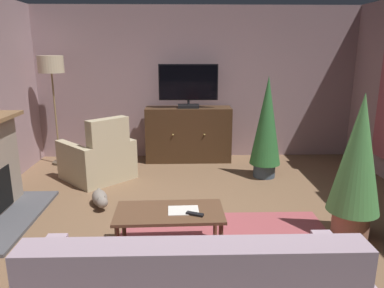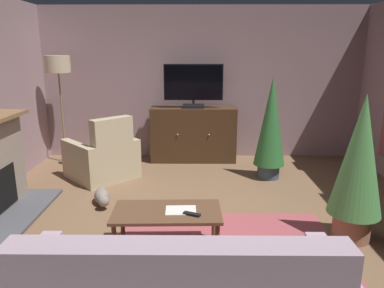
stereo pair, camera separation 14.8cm
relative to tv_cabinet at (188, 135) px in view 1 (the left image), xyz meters
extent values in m
cube|color=brown|center=(0.16, -2.73, -0.49)|extent=(6.43, 6.65, 0.04)
cube|color=gray|center=(0.16, 0.35, 0.90)|extent=(6.43, 0.10, 2.75)
cube|color=#9E474C|center=(0.36, -3.28, -0.46)|extent=(2.32, 1.99, 0.01)
cube|color=#4C4C51|center=(-2.12, -2.40, -0.45)|extent=(0.50, 1.66, 0.04)
cube|color=black|center=(0.00, 0.00, -0.44)|extent=(1.47, 0.40, 0.06)
cube|color=#422B19|center=(0.00, 0.00, 0.02)|extent=(1.53, 0.46, 0.98)
sphere|color=tan|center=(-0.28, -0.25, 0.07)|extent=(0.03, 0.03, 0.03)
sphere|color=tan|center=(0.28, -0.25, 0.07)|extent=(0.03, 0.03, 0.03)
cube|color=black|center=(0.00, -0.05, 0.54)|extent=(0.37, 0.20, 0.06)
cylinder|color=black|center=(0.00, -0.05, 0.61)|extent=(0.04, 0.04, 0.08)
cube|color=black|center=(0.00, -0.05, 0.96)|extent=(1.03, 0.05, 0.62)
cube|color=black|center=(0.00, -0.08, 0.96)|extent=(0.99, 0.01, 0.58)
cube|color=brown|center=(-0.24, -3.15, -0.04)|extent=(1.08, 0.57, 0.03)
cylinder|color=brown|center=(0.23, -2.92, -0.26)|extent=(0.04, 0.04, 0.42)
cylinder|color=brown|center=(-0.73, -2.94, -0.26)|extent=(0.04, 0.04, 0.42)
cylinder|color=brown|center=(0.24, -3.36, -0.26)|extent=(0.04, 0.04, 0.42)
cylinder|color=brown|center=(-0.72, -3.39, -0.26)|extent=(0.04, 0.04, 0.42)
cube|color=black|center=(0.00, -3.25, -0.01)|extent=(0.18, 0.11, 0.02)
cube|color=silver|center=(-0.11, -3.15, -0.02)|extent=(0.31, 0.23, 0.01)
cube|color=tan|center=(-1.46, -0.92, -0.26)|extent=(1.09, 1.09, 0.42)
cube|color=tan|center=(-1.21, -1.18, 0.24)|extent=(0.59, 0.58, 0.59)
cube|color=tan|center=(-1.74, -1.19, -0.16)|extent=(0.72, 0.73, 0.62)
cube|color=tan|center=(-1.18, -0.65, -0.16)|extent=(0.72, 0.73, 0.62)
cylinder|color=#3D4C5B|center=(1.20, -0.93, -0.36)|extent=(0.35, 0.35, 0.22)
cone|color=#2D6B33|center=(1.20, -0.93, 0.44)|extent=(0.48, 0.48, 1.38)
cylinder|color=#99664C|center=(1.72, -2.87, -0.32)|extent=(0.39, 0.39, 0.30)
cone|color=#4C8E47|center=(1.72, -2.87, 0.47)|extent=(0.55, 0.55, 1.27)
ellipsoid|color=gray|center=(-1.21, -1.96, -0.37)|extent=(0.31, 0.42, 0.19)
sphere|color=gray|center=(-1.13, -2.18, -0.34)|extent=(0.14, 0.14, 0.14)
cone|color=gray|center=(-1.09, -2.17, -0.28)|extent=(0.04, 0.04, 0.04)
cone|color=gray|center=(-1.16, -2.20, -0.28)|extent=(0.04, 0.04, 0.04)
cylinder|color=gray|center=(-1.27, -1.68, -0.41)|extent=(0.11, 0.22, 0.05)
cylinder|color=#4C4233|center=(-2.31, -0.15, -0.45)|extent=(0.26, 0.26, 0.04)
cylinder|color=olive|center=(-2.31, -0.15, 0.33)|extent=(0.03, 0.03, 1.60)
cylinder|color=beige|center=(-2.31, -0.15, 1.28)|extent=(0.42, 0.42, 0.28)
camera|label=1|loc=(-0.11, -6.45, 1.52)|focal=34.09mm
camera|label=2|loc=(0.04, -6.45, 1.52)|focal=34.09mm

